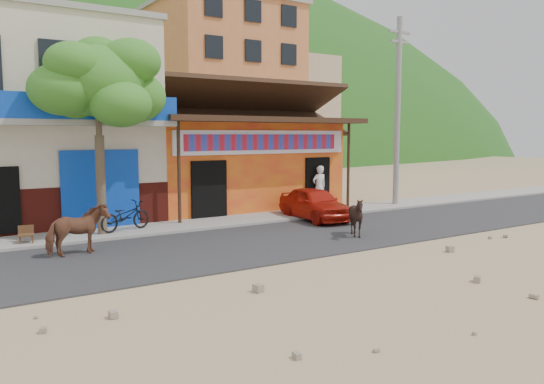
# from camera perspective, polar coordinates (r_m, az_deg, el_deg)

# --- Properties ---
(ground) EXTENTS (120.00, 120.00, 0.00)m
(ground) POSITION_cam_1_polar(r_m,az_deg,el_deg) (14.11, 7.45, -6.72)
(ground) COLOR #9E825B
(ground) RESTS_ON ground
(road) EXTENTS (60.00, 5.00, 0.04)m
(road) POSITION_cam_1_polar(r_m,az_deg,el_deg) (16.04, 1.64, -5.02)
(road) COLOR #28282B
(road) RESTS_ON ground
(sidewalk) EXTENTS (60.00, 2.00, 0.12)m
(sidewalk) POSITION_cam_1_polar(r_m,az_deg,el_deg) (18.97, -4.38, -3.17)
(sidewalk) COLOR gray
(sidewalk) RESTS_ON ground
(dance_club) EXTENTS (8.00, 6.00, 3.60)m
(dance_club) POSITION_cam_1_polar(r_m,az_deg,el_deg) (23.23, -4.81, 2.86)
(dance_club) COLOR orange
(dance_club) RESTS_ON ground
(cafe_building) EXTENTS (7.00, 6.00, 7.00)m
(cafe_building) POSITION_cam_1_polar(r_m,az_deg,el_deg) (20.74, -23.57, 6.68)
(cafe_building) COLOR beige
(cafe_building) RESTS_ON ground
(apartment_front) EXTENTS (9.00, 9.00, 12.00)m
(apartment_front) POSITION_cam_1_polar(r_m,az_deg,el_deg) (38.95, -5.53, 10.37)
(apartment_front) COLOR #CC723F
(apartment_front) RESTS_ON ground
(apartment_rear) EXTENTS (8.00, 8.00, 10.00)m
(apartment_rear) POSITION_cam_1_polar(r_m,az_deg,el_deg) (48.64, 0.71, 8.38)
(apartment_rear) COLOR tan
(apartment_rear) RESTS_ON ground
(hillside) EXTENTS (100.00, 40.00, 24.00)m
(hillside) POSITION_cam_1_polar(r_m,az_deg,el_deg) (81.43, -27.06, 11.77)
(hillside) COLOR #194C14
(hillside) RESTS_ON ground
(tree) EXTENTS (3.00, 3.00, 6.00)m
(tree) POSITION_cam_1_polar(r_m,az_deg,el_deg) (16.82, -18.10, 5.82)
(tree) COLOR #2D721E
(tree) RESTS_ON sidewalk
(utility_pole) EXTENTS (0.24, 0.24, 8.00)m
(utility_pole) POSITION_cam_1_polar(r_m,az_deg,el_deg) (23.78, 13.35, 8.39)
(utility_pole) COLOR gray
(utility_pole) RESTS_ON sidewalk
(cow_tan) EXTENTS (1.64, 0.96, 1.30)m
(cow_tan) POSITION_cam_1_polar(r_m,az_deg,el_deg) (14.54, -20.18, -3.88)
(cow_tan) COLOR brown
(cow_tan) RESTS_ON road
(cow_dark) EXTENTS (1.34, 1.25, 1.22)m
(cow_dark) POSITION_cam_1_polar(r_m,az_deg,el_deg) (16.34, 9.10, -2.65)
(cow_dark) COLOR black
(cow_dark) RESTS_ON road
(red_car) EXTENTS (1.79, 3.64, 1.20)m
(red_car) POSITION_cam_1_polar(r_m,az_deg,el_deg) (19.41, 4.62, -1.23)
(red_car) COLOR #B6190D
(red_car) RESTS_ON road
(scooter) EXTENTS (1.87, 1.11, 0.93)m
(scooter) POSITION_cam_1_polar(r_m,az_deg,el_deg) (17.34, -15.50, -2.51)
(scooter) COLOR black
(scooter) RESTS_ON sidewalk
(pedestrian) EXTENTS (0.66, 0.45, 1.76)m
(pedestrian) POSITION_cam_1_polar(r_m,az_deg,el_deg) (21.89, 5.10, 0.55)
(pedestrian) COLOR white
(pedestrian) RESTS_ON sidewalk
(cafe_chair_right) EXTENTS (0.47, 0.47, 0.88)m
(cafe_chair_right) POSITION_cam_1_polar(r_m,az_deg,el_deg) (16.39, -24.98, -3.45)
(cafe_chair_right) COLOR #4A2B18
(cafe_chair_right) RESTS_ON sidewalk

